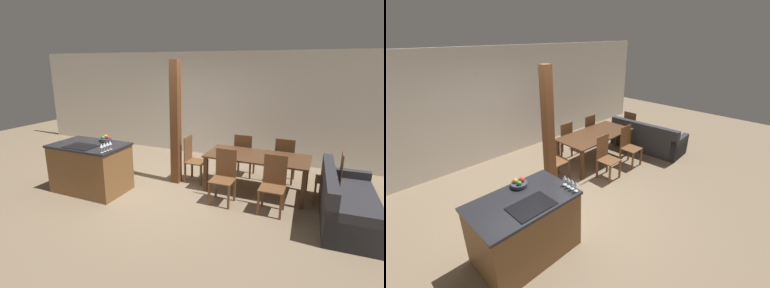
{
  "view_description": "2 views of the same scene",
  "coord_description": "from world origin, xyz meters",
  "views": [
    {
      "loc": [
        2.81,
        -4.71,
        2.41
      ],
      "look_at": [
        0.6,
        0.2,
        0.95
      ],
      "focal_mm": 28.0,
      "sensor_mm": 36.0,
      "label": 1
    },
    {
      "loc": [
        -2.69,
        -3.05,
        2.96
      ],
      "look_at": [
        0.6,
        0.2,
        0.95
      ],
      "focal_mm": 24.0,
      "sensor_mm": 36.0,
      "label": 2
    }
  ],
  "objects": [
    {
      "name": "timber_post",
      "position": [
        0.11,
        0.5,
        1.24
      ],
      "size": [
        0.17,
        0.17,
        2.48
      ],
      "color": "brown",
      "rests_on": "ground_plane"
    },
    {
      "name": "couch",
      "position": [
        3.26,
        0.17,
        0.27
      ],
      "size": [
        0.9,
        1.93,
        0.8
      ],
      "rotation": [
        0.0,
        0.0,
        1.62
      ],
      "color": "#2D2D33",
      "rests_on": "ground_plane"
    },
    {
      "name": "dining_chair_near_left",
      "position": [
        1.29,
        0.03,
        0.49
      ],
      "size": [
        0.4,
        0.4,
        0.95
      ],
      "color": "brown",
      "rests_on": "ground_plane"
    },
    {
      "name": "wall_back",
      "position": [
        0.0,
        2.67,
        1.35
      ],
      "size": [
        11.2,
        0.08,
        2.7
      ],
      "color": "silver",
      "rests_on": "ground_plane"
    },
    {
      "name": "dining_chair_foot_end",
      "position": [
        3.05,
        0.71,
        0.49
      ],
      "size": [
        0.4,
        0.4,
        0.95
      ],
      "rotation": [
        0.0,
        0.0,
        -1.57
      ],
      "color": "brown",
      "rests_on": "ground_plane"
    },
    {
      "name": "fruit_bowl",
      "position": [
        -1.05,
        -0.24,
        0.98
      ],
      "size": [
        0.24,
        0.24,
        0.12
      ],
      "color": "#383D47",
      "rests_on": "kitchen_island"
    },
    {
      "name": "dining_table",
      "position": [
        1.72,
        0.71,
        0.63
      ],
      "size": [
        1.9,
        0.92,
        0.72
      ],
      "color": "#51331E",
      "rests_on": "ground_plane"
    },
    {
      "name": "dining_chair_near_right",
      "position": [
        2.15,
        0.03,
        0.49
      ],
      "size": [
        0.4,
        0.4,
        0.95
      ],
      "color": "brown",
      "rests_on": "ground_plane"
    },
    {
      "name": "kitchen_island",
      "position": [
        -1.2,
        -0.54,
        0.47
      ],
      "size": [
        1.4,
        0.89,
        0.94
      ],
      "color": "brown",
      "rests_on": "ground_plane"
    },
    {
      "name": "wine_glass_far",
      "position": [
        -0.57,
        -0.77,
        1.06
      ],
      "size": [
        0.06,
        0.06,
        0.16
      ],
      "color": "silver",
      "rests_on": "kitchen_island"
    },
    {
      "name": "wine_glass_end",
      "position": [
        -0.57,
        -0.69,
        1.06
      ],
      "size": [
        0.06,
        0.06,
        0.16
      ],
      "color": "silver",
      "rests_on": "kitchen_island"
    },
    {
      "name": "dining_chair_head_end",
      "position": [
        0.39,
        0.71,
        0.49
      ],
      "size": [
        0.4,
        0.4,
        0.95
      ],
      "rotation": [
        0.0,
        0.0,
        1.57
      ],
      "color": "brown",
      "rests_on": "ground_plane"
    },
    {
      "name": "ground_plane",
      "position": [
        0.0,
        0.0,
        0.0
      ],
      "size": [
        16.0,
        16.0,
        0.0
      ],
      "primitive_type": "plane",
      "color": "#847056"
    },
    {
      "name": "dining_chair_far_left",
      "position": [
        1.29,
        1.39,
        0.49
      ],
      "size": [
        0.4,
        0.4,
        0.95
      ],
      "rotation": [
        0.0,
        0.0,
        3.14
      ],
      "color": "brown",
      "rests_on": "ground_plane"
    },
    {
      "name": "wine_glass_middle",
      "position": [
        -0.57,
        -0.84,
        1.06
      ],
      "size": [
        0.06,
        0.06,
        0.16
      ],
      "color": "silver",
      "rests_on": "kitchen_island"
    },
    {
      "name": "wine_glass_near",
      "position": [
        -0.57,
        -0.92,
        1.06
      ],
      "size": [
        0.06,
        0.06,
        0.16
      ],
      "color": "silver",
      "rests_on": "kitchen_island"
    },
    {
      "name": "dining_chair_far_right",
      "position": [
        2.15,
        1.39,
        0.49
      ],
      "size": [
        0.4,
        0.4,
        0.95
      ],
      "rotation": [
        0.0,
        0.0,
        3.14
      ],
      "color": "brown",
      "rests_on": "ground_plane"
    }
  ]
}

